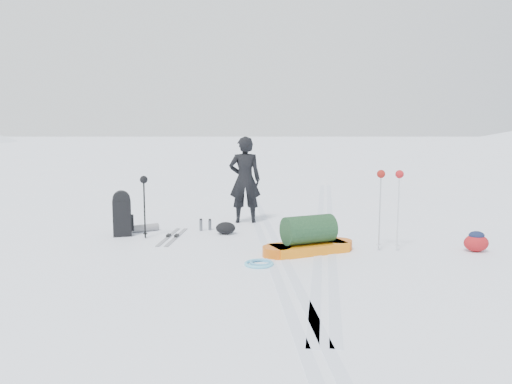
# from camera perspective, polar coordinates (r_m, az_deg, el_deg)

# --- Properties ---
(ground) EXTENTS (200.00, 200.00, 0.00)m
(ground) POSITION_cam_1_polar(r_m,az_deg,el_deg) (9.87, 1.42, -5.36)
(ground) COLOR white
(ground) RESTS_ON ground
(ski_tracks) EXTENTS (3.38, 17.97, 0.01)m
(ski_tracks) POSITION_cam_1_polar(r_m,az_deg,el_deg) (10.75, 4.57, -4.28)
(ski_tracks) COLOR silver
(ski_tracks) RESTS_ON ground
(skier) EXTENTS (0.73, 0.49, 1.97)m
(skier) POSITION_cam_1_polar(r_m,az_deg,el_deg) (11.37, -1.28, 1.40)
(skier) COLOR black
(skier) RESTS_ON ground
(pulk_sled) EXTENTS (1.78, 1.15, 0.66)m
(pulk_sled) POSITION_cam_1_polar(r_m,az_deg,el_deg) (8.79, 6.03, -5.31)
(pulk_sled) COLOR orange
(pulk_sled) RESTS_ON ground
(expedition_rucksack) EXTENTS (0.86, 0.80, 0.92)m
(expedition_rucksack) POSITION_cam_1_polar(r_m,az_deg,el_deg) (10.43, -14.74, -2.53)
(expedition_rucksack) COLOR black
(expedition_rucksack) RESTS_ON ground
(ski_poles_black) EXTENTS (0.15, 0.17, 1.24)m
(ski_poles_black) POSITION_cam_1_polar(r_m,az_deg,el_deg) (10.00, -12.69, 0.54)
(ski_poles_black) COLOR black
(ski_poles_black) RESTS_ON ground
(ski_poles_silver) EXTENTS (0.46, 0.18, 1.44)m
(ski_poles_silver) POSITION_cam_1_polar(r_m,az_deg,el_deg) (9.04, 15.06, 0.96)
(ski_poles_silver) COLOR #A8ABAF
(ski_poles_silver) RESTS_ON ground
(touring_skis_grey) EXTENTS (0.38, 1.65, 0.06)m
(touring_skis_grey) POSITION_cam_1_polar(r_m,az_deg,el_deg) (10.13, -9.52, -5.04)
(touring_skis_grey) COLOR #9C9DA4
(touring_skis_grey) RESTS_ON ground
(touring_skis_white) EXTENTS (0.80, 1.76, 0.06)m
(touring_skis_white) POSITION_cam_1_polar(r_m,az_deg,el_deg) (9.83, 7.72, -5.39)
(touring_skis_white) COLOR white
(touring_skis_white) RESTS_ON ground
(rope_coil) EXTENTS (0.61, 0.61, 0.06)m
(rope_coil) POSITION_cam_1_polar(r_m,az_deg,el_deg) (8.04, 0.42, -8.14)
(rope_coil) COLOR #60C8EA
(rope_coil) RESTS_ON ground
(small_daypack) EXTENTS (0.52, 0.45, 0.37)m
(small_daypack) POSITION_cam_1_polar(r_m,az_deg,el_deg) (9.65, 23.86, -5.22)
(small_daypack) COLOR maroon
(small_daypack) RESTS_ON ground
(thermos_pair) EXTENTS (0.27, 0.16, 0.26)m
(thermos_pair) POSITION_cam_1_polar(r_m,az_deg,el_deg) (10.66, -5.82, -3.75)
(thermos_pair) COLOR slate
(thermos_pair) RESTS_ON ground
(stuff_sack) EXTENTS (0.44, 0.36, 0.25)m
(stuff_sack) POSITION_cam_1_polar(r_m,az_deg,el_deg) (10.28, -3.50, -4.14)
(stuff_sack) COLOR black
(stuff_sack) RESTS_ON ground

